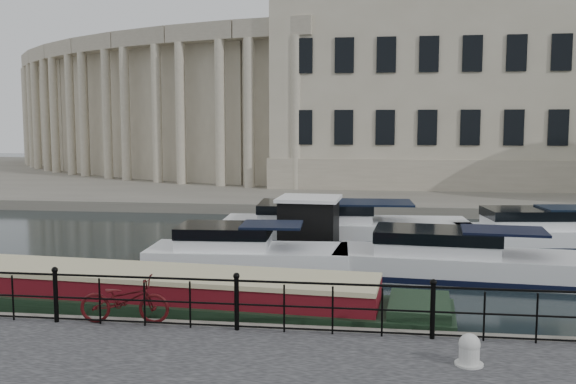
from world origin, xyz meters
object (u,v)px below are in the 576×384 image
object	(u,v)px
bicycle	(125,300)
mooring_bollard	(469,350)
narrowboat	(108,301)
harbour_hut	(309,228)

from	to	relation	value
bicycle	mooring_bollard	xyz separation A→B (m)	(7.03, -1.47, -0.24)
mooring_bollard	narrowboat	world-z (taller)	narrowboat
mooring_bollard	narrowboat	xyz separation A→B (m)	(-8.37, 3.68, -0.45)
bicycle	harbour_hut	world-z (taller)	harbour_hut
mooring_bollard	narrowboat	distance (m)	9.16
bicycle	harbour_hut	distance (m)	11.02
mooring_bollard	narrowboat	size ratio (longest dim) A/B	0.03
mooring_bollard	bicycle	bearing A→B (deg)	168.17
mooring_bollard	harbour_hut	world-z (taller)	harbour_hut
bicycle	narrowboat	bearing A→B (deg)	25.85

